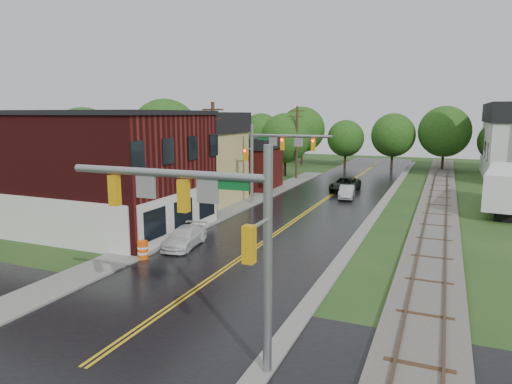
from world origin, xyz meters
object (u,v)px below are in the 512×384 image
Objects in this scene: tree_left_c at (231,143)px; traffic_signal_near at (205,214)px; brick_building at (96,170)px; tree_left_e at (286,139)px; utility_pole_c at (297,141)px; pickup_white at (185,237)px; semi_trailer at (504,186)px; tree_left_b at (166,136)px; utility_pole_b at (214,156)px; tree_left_a at (85,147)px; traffic_signal_far at (274,150)px; construction_barrel at (143,250)px; suv_dark at (345,185)px; sedan_silver at (347,192)px.

traffic_signal_near is at bearing -65.44° from tree_left_c.
tree_left_e is at bearing 83.29° from brick_building.
pickup_white is at bearing -85.03° from utility_pole_c.
semi_trailer is at bearing -29.58° from tree_left_e.
utility_pole_c is 8.16m from tree_left_c.
utility_pole_b is at bearing -41.86° from tree_left_b.
tree_left_a is at bearing 136.87° from brick_building.
pickup_white is (-7.57, 10.98, -4.37)m from traffic_signal_near.
traffic_signal_far is at bearing 56.32° from utility_pole_b.
tree_left_b is 25.91m from construction_barrel.
tree_left_e is 33.53m from pickup_white.
utility_pole_b reaches higher than traffic_signal_far.
traffic_signal_far is 6.98× the size of construction_barrel.
pickup_white is (9.75, -26.92, -3.91)m from tree_left_c.
brick_building is at bearing -129.07° from utility_pole_b.
tree_left_c is at bearing 71.57° from tree_left_a.
pickup_white is 0.36× the size of semi_trailer.
tree_left_b is at bearing -116.56° from tree_left_c.
utility_pole_c is 8.56× the size of construction_barrel.
suv_dark is 15.00m from semi_trailer.
traffic_signal_near is at bearing -39.17° from brick_building.
utility_pole_b is 12.84m from construction_barrel.
tree_left_c is (-7.05, -4.10, -0.21)m from utility_pole_c.
traffic_signal_far is 0.90× the size of tree_left_e.
tree_left_b is 9.21× the size of construction_barrel.
traffic_signal_far is at bearing -110.99° from suv_dark.
semi_trailer is at bearing -28.09° from utility_pole_c.
traffic_signal_near is 1.91× the size of sedan_silver.
utility_pole_b reaches higher than construction_barrel.
tree_left_b reaches higher than pickup_white.
tree_left_b is 16.67m from tree_left_e.
tree_left_a reaches higher than suv_dark.
brick_building is 17.80m from tree_left_b.
tree_left_e is 27.56m from semi_trailer.
brick_building is 1.95× the size of traffic_signal_far.
tree_left_e is (11.00, 24.00, -0.30)m from tree_left_a.
semi_trailer is (18.47, 5.36, -2.82)m from traffic_signal_far.
traffic_signal_near reaches higher than semi_trailer.
semi_trailer is (28.85, -7.54, -2.36)m from tree_left_c.
brick_building is 32.57m from semi_trailer.
tree_left_e reaches higher than traffic_signal_far.
tree_left_c is 31.43m from construction_barrel.
tree_left_a is at bearing -159.73° from sedan_silver.
traffic_signal_near is 43.24m from utility_pole_c.
semi_trailer is (27.49, 17.36, -2.00)m from brick_building.
utility_pole_b is 1.18× the size of tree_left_c.
tree_left_c is at bearing 93.14° from brick_building.
construction_barrel is (8.85, -29.90, -3.99)m from tree_left_c.
traffic_signal_far is 1.77× the size of pickup_white.
suv_dark is 27.57m from construction_barrel.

